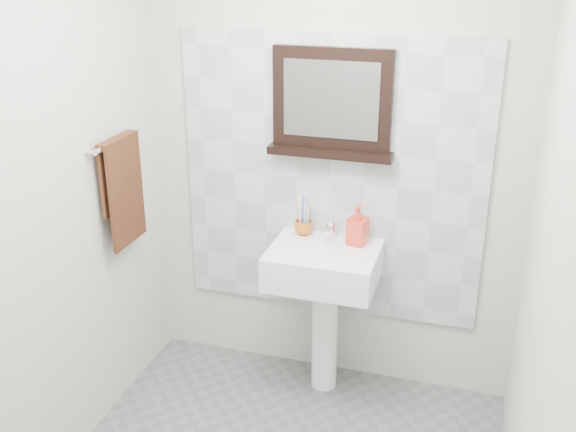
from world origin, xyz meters
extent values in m
cube|color=#B9B7B0|center=(0.00, 1.10, 1.25)|extent=(2.00, 0.01, 2.50)
cube|color=#B9B7B0|center=(-1.00, 0.00, 1.25)|extent=(0.01, 2.20, 2.50)
cube|color=#B9B7B0|center=(1.00, 0.00, 1.25)|extent=(0.01, 2.20, 2.50)
cube|color=#B0BABF|center=(0.00, 1.09, 1.15)|extent=(1.60, 0.02, 1.50)
cylinder|color=white|center=(0.03, 0.92, 0.34)|extent=(0.14, 0.14, 0.68)
cube|color=white|center=(0.03, 0.86, 0.77)|extent=(0.55, 0.44, 0.18)
cylinder|color=silver|center=(0.03, 0.84, 0.85)|extent=(0.32, 0.32, 0.02)
cylinder|color=#4C4C4F|center=(0.03, 0.84, 0.86)|extent=(0.04, 0.04, 0.00)
cylinder|color=silver|center=(0.03, 1.01, 0.91)|extent=(0.04, 0.04, 0.09)
cylinder|color=silver|center=(0.03, 0.96, 0.93)|extent=(0.02, 0.10, 0.02)
cube|color=silver|center=(0.03, 1.02, 0.96)|extent=(0.02, 0.07, 0.01)
imported|color=#BE5916|center=(-0.12, 1.01, 0.90)|extent=(0.10, 0.10, 0.08)
cylinder|color=white|center=(-0.14, 1.00, 0.97)|extent=(0.01, 0.01, 0.19)
cube|color=white|center=(-0.14, 1.00, 1.07)|extent=(0.01, 0.01, 0.03)
cylinder|color=#5D89D6|center=(-0.10, 1.01, 0.97)|extent=(0.01, 0.01, 0.19)
cube|color=#5D89D6|center=(-0.10, 1.01, 1.07)|extent=(0.01, 0.01, 0.03)
cylinder|color=white|center=(-0.12, 1.03, 0.97)|extent=(0.01, 0.01, 0.19)
cube|color=white|center=(-0.12, 1.03, 1.07)|extent=(0.01, 0.01, 0.03)
cylinder|color=#5D89D6|center=(-0.13, 1.03, 0.97)|extent=(0.01, 0.01, 0.19)
cube|color=#5D89D6|center=(-0.13, 1.03, 1.07)|extent=(0.01, 0.01, 0.03)
cylinder|color=white|center=(-0.10, 1.02, 0.97)|extent=(0.01, 0.01, 0.19)
cube|color=white|center=(-0.10, 1.02, 1.07)|extent=(0.01, 0.01, 0.03)
imported|color=red|center=(0.18, 0.98, 0.96)|extent=(0.11, 0.11, 0.21)
cube|color=black|center=(0.01, 1.07, 1.59)|extent=(0.60, 0.06, 0.50)
cube|color=#99999E|center=(0.01, 1.03, 1.59)|extent=(0.48, 0.01, 0.38)
cube|color=black|center=(0.01, 1.04, 1.32)|extent=(0.64, 0.11, 0.04)
cylinder|color=silver|center=(-0.94, 0.61, 1.41)|extent=(0.03, 0.40, 0.03)
cylinder|color=silver|center=(-0.97, 0.42, 1.41)|extent=(0.05, 0.02, 0.02)
cylinder|color=silver|center=(-0.97, 0.80, 1.41)|extent=(0.05, 0.02, 0.02)
cube|color=#361C0F|center=(-0.93, 0.61, 1.14)|extent=(0.02, 0.30, 0.52)
cube|color=#361C0F|center=(-0.96, 0.61, 1.23)|extent=(0.02, 0.30, 0.34)
cube|color=#361C0F|center=(-0.94, 0.61, 1.42)|extent=(0.06, 0.30, 0.03)
camera|label=1|loc=(0.76, -2.15, 2.29)|focal=42.00mm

